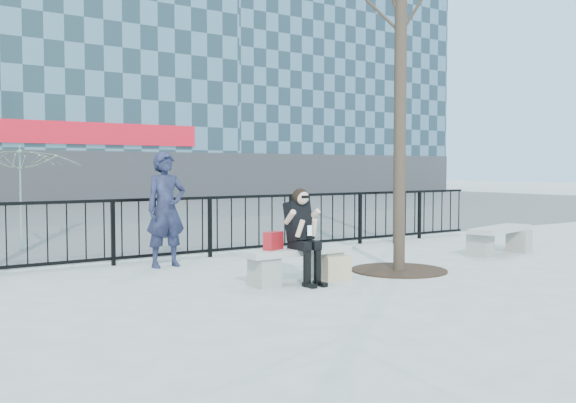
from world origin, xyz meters
TOP-DOWN VIEW (x-y plane):
  - ground at (0.00, 0.00)m, footprint 120.00×120.00m
  - street_surface at (0.00, 15.00)m, footprint 60.00×23.00m
  - railing at (0.00, 3.00)m, footprint 14.00×0.06m
  - building_right at (20.00, 27.00)m, footprint 16.20×10.20m
  - tree_grate at (1.90, -0.10)m, footprint 1.50×1.50m
  - bench_main at (0.00, 0.00)m, footprint 1.65×0.46m
  - bench_second at (4.89, 0.26)m, footprint 1.73×0.48m
  - seated_woman at (0.00, -0.16)m, footprint 0.50×0.64m
  - handbag at (-0.39, 0.02)m, footprint 0.33×0.25m
  - shopping_bag at (0.55, -0.24)m, footprint 0.40×0.21m
  - standing_man at (-0.93, 2.37)m, footprint 0.70×0.48m
  - vendor_umbrella at (-2.40, 5.79)m, footprint 2.95×2.97m

SIDE VIEW (x-z plane):
  - ground at x=0.00m, z-range 0.00..0.00m
  - street_surface at x=0.00m, z-range 0.00..0.01m
  - tree_grate at x=1.90m, z-range 0.00..0.02m
  - shopping_bag at x=0.55m, z-range 0.00..0.35m
  - bench_main at x=0.00m, z-range 0.06..0.55m
  - bench_second at x=4.89m, z-range 0.06..0.57m
  - railing at x=0.00m, z-range 0.00..1.11m
  - handbag at x=-0.39m, z-range 0.49..0.74m
  - seated_woman at x=0.00m, z-range 0.00..1.34m
  - standing_man at x=-0.93m, z-range 0.00..1.88m
  - vendor_umbrella at x=-2.40m, z-range 0.00..2.07m
  - building_right at x=20.00m, z-range 0.00..20.60m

